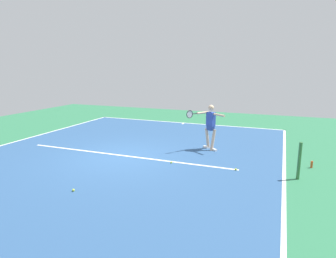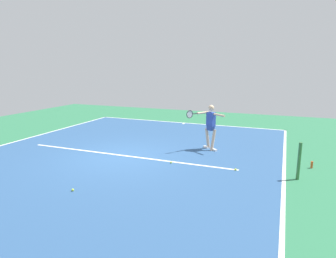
# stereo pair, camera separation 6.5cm
# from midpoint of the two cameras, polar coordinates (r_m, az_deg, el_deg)

# --- Properties ---
(ground_plane) EXTENTS (23.34, 23.34, 0.00)m
(ground_plane) POSITION_cam_midpoint_polar(r_m,az_deg,el_deg) (10.41, -9.13, -5.41)
(ground_plane) COLOR #2D754C
(court_surface) EXTENTS (10.72, 13.85, 0.00)m
(court_surface) POSITION_cam_midpoint_polar(r_m,az_deg,el_deg) (10.41, -9.13, -5.40)
(court_surface) COLOR #2D5484
(court_surface) RESTS_ON ground_plane
(court_line_baseline_near) EXTENTS (10.72, 0.10, 0.01)m
(court_line_baseline_near) POSITION_cam_midpoint_polar(r_m,az_deg,el_deg) (16.52, 3.04, 1.20)
(court_line_baseline_near) COLOR white
(court_line_baseline_near) RESTS_ON ground_plane
(court_line_sideline_left) EXTENTS (0.10, 13.85, 0.01)m
(court_line_sideline_left) POSITION_cam_midpoint_polar(r_m,az_deg,el_deg) (9.06, 21.59, -8.78)
(court_line_sideline_left) COLOR white
(court_line_sideline_left) RESTS_ON ground_plane
(court_line_sideline_right) EXTENTS (0.10, 13.85, 0.01)m
(court_line_sideline_right) POSITION_cam_midpoint_polar(r_m,az_deg,el_deg) (13.82, -28.48, -2.39)
(court_line_sideline_right) COLOR white
(court_line_sideline_right) RESTS_ON ground_plane
(court_line_service) EXTENTS (8.04, 0.10, 0.01)m
(court_line_service) POSITION_cam_midpoint_polar(r_m,az_deg,el_deg) (10.53, -8.73, -5.19)
(court_line_service) COLOR white
(court_line_service) RESTS_ON ground_plane
(court_line_centre_mark) EXTENTS (0.10, 0.30, 0.01)m
(court_line_centre_mark) POSITION_cam_midpoint_polar(r_m,az_deg,el_deg) (16.33, 2.82, 1.08)
(court_line_centre_mark) COLOR white
(court_line_centre_mark) RESTS_ON ground_plane
(net_post) EXTENTS (0.09, 0.09, 1.07)m
(net_post) POSITION_cam_midpoint_polar(r_m,az_deg,el_deg) (8.91, 24.11, -5.73)
(net_post) COLOR #38753D
(net_post) RESTS_ON ground_plane
(tennis_player) EXTENTS (1.33, 1.00, 1.72)m
(tennis_player) POSITION_cam_midpoint_polar(r_m,az_deg,el_deg) (11.07, 8.06, 0.95)
(tennis_player) COLOR beige
(tennis_player) RESTS_ON ground_plane
(tennis_ball_by_sideline) EXTENTS (0.07, 0.07, 0.07)m
(tennis_ball_by_sideline) POSITION_cam_midpoint_polar(r_m,az_deg,el_deg) (9.20, 12.93, -7.71)
(tennis_ball_by_sideline) COLOR #C6E53D
(tennis_ball_by_sideline) RESTS_ON ground_plane
(tennis_ball_centre_court) EXTENTS (0.07, 0.07, 0.07)m
(tennis_ball_centre_court) POSITION_cam_midpoint_polar(r_m,az_deg,el_deg) (9.61, 0.45, -6.53)
(tennis_ball_centre_court) COLOR #C6E53D
(tennis_ball_centre_court) RESTS_ON ground_plane
(tennis_ball_far_corner) EXTENTS (0.07, 0.07, 0.07)m
(tennis_ball_far_corner) POSITION_cam_midpoint_polar(r_m,az_deg,el_deg) (7.93, -18.27, -11.30)
(tennis_ball_far_corner) COLOR #C6E53D
(tennis_ball_far_corner) RESTS_ON ground_plane
(water_bottle) EXTENTS (0.07, 0.07, 0.22)m
(water_bottle) POSITION_cam_midpoint_polar(r_m,az_deg,el_deg) (10.20, 26.14, -6.25)
(water_bottle) COLOR #D84C1E
(water_bottle) RESTS_ON ground_plane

